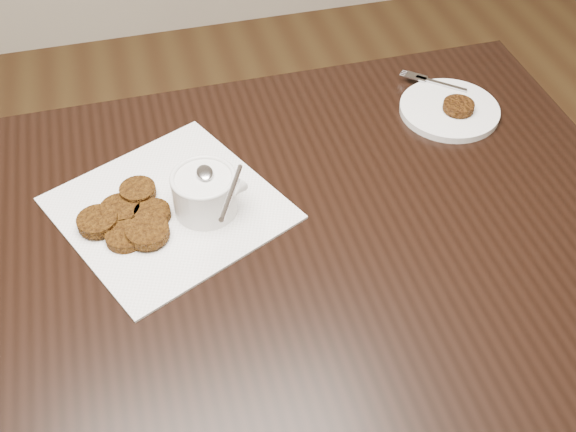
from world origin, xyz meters
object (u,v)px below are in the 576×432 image
at_px(table, 211,413).
at_px(sauce_ramekin, 203,176).
at_px(napkin, 169,208).
at_px(plate_with_patty, 450,107).

distance_m(table, sauce_ramekin, 0.47).
relative_size(napkin, sauce_ramekin, 2.26).
relative_size(table, plate_with_patty, 8.09).
distance_m(napkin, sauce_ramekin, 0.09).
bearing_deg(napkin, table, -87.78).
distance_m(table, plate_with_patty, 0.70).
bearing_deg(napkin, plate_with_patty, 12.21).
height_order(sauce_ramekin, plate_with_patty, sauce_ramekin).
xyz_separation_m(table, sauce_ramekin, (0.05, 0.14, 0.45)).
bearing_deg(plate_with_patty, napkin, -167.79).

